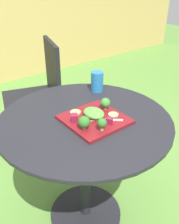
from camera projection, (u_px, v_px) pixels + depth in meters
name	position (u px, v px, depth m)	size (l,w,h in m)	color
ground_plane	(86.00, 215.00, 1.59)	(12.00, 12.00, 0.00)	#568438
patio_table	(85.00, 160.00, 1.37)	(0.87, 0.87, 0.73)	black
patio_chair	(41.00, 88.00, 2.05)	(0.55, 0.55, 0.90)	black
salad_plate	(95.00, 119.00, 1.21)	(0.28, 0.28, 0.01)	maroon
drinking_glass	(97.00, 83.00, 1.48)	(0.07, 0.07, 0.12)	#236BA8
fork	(103.00, 120.00, 1.18)	(0.13, 0.11, 0.00)	silver
lettuce_mound	(94.00, 113.00, 1.20)	(0.09, 0.12, 0.04)	#519338
broccoli_floret_0	(102.00, 123.00, 1.09)	(0.04, 0.04, 0.06)	#99B770
broccoli_floret_1	(105.00, 103.00, 1.26)	(0.05, 0.05, 0.06)	#99B770
broccoli_floret_2	(84.00, 122.00, 1.11)	(0.06, 0.06, 0.06)	#99B770
cucumber_slice_0	(75.00, 112.00, 1.24)	(0.05, 0.05, 0.01)	#8EB766
cucumber_slice_1	(113.00, 115.00, 1.23)	(0.05, 0.05, 0.01)	#8EB766
beet_chunk_0	(74.00, 118.00, 1.17)	(0.04, 0.03, 0.04)	maroon
beet_chunk_1	(109.00, 121.00, 1.15)	(0.03, 0.02, 0.03)	maroon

